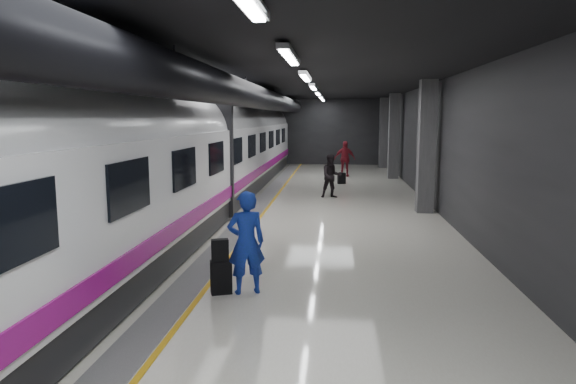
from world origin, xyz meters
name	(u,v)px	position (x,y,z in m)	size (l,w,h in m)	color
ground	(288,221)	(0.00, 0.00, 0.00)	(40.00, 40.00, 0.00)	silver
platform_hall	(282,108)	(-0.29, 0.96, 3.54)	(10.02, 40.02, 4.51)	black
train	(186,155)	(-3.25, 0.00, 2.07)	(3.05, 38.00, 4.05)	black
traveler_main	(246,242)	(-0.13, -6.74, 0.96)	(0.70, 0.46, 1.93)	#192ABC
suitcase_main	(221,277)	(-0.60, -6.81, 0.31)	(0.38, 0.24, 0.62)	black
shoulder_bag	(220,250)	(-0.61, -6.84, 0.83)	(0.31, 0.17, 0.41)	black
traveler_far_a	(331,176)	(1.32, 4.90, 0.89)	(0.87, 0.67, 1.78)	black
traveler_far_b	(345,159)	(1.97, 12.74, 0.98)	(1.14, 0.48, 1.95)	maroon
suitcase_far	(342,178)	(1.78, 9.43, 0.27)	(0.37, 0.24, 0.54)	black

